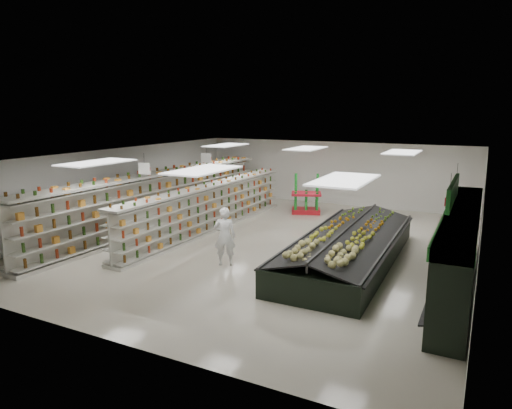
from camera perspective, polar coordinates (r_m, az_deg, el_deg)
The scene contains 16 objects.
floor at distance 16.80m, azimuth 1.18°, elevation -4.82°, with size 16.00×16.00×0.00m, color beige.
ceiling at distance 16.18m, azimuth 1.23°, elevation 6.11°, with size 14.00×16.00×0.02m, color white.
wall_back at distance 23.78m, azimuth 9.61°, elevation 3.89°, with size 14.00×0.02×3.20m, color white.
wall_front at distance 10.06m, azimuth -19.14°, elevation -7.44°, with size 14.00×0.02×3.20m, color white.
wall_left at distance 20.39m, azimuth -16.83°, elevation 2.26°, with size 0.02×16.00×3.20m, color white.
wall_right at distance 14.86m, azimuth 26.34°, elevation -1.89°, with size 0.02×16.00×3.20m, color white.
produce_wall_case at distance 13.50m, azimuth 24.10°, elevation -4.55°, with size 0.93×8.00×2.20m.
aisle_sign_near at distance 16.63m, azimuth -13.78°, elevation 4.38°, with size 0.52×0.06×0.75m.
aisle_sign_far at distance 19.82m, azimuth -6.23°, elevation 5.79°, with size 0.52×0.06×0.75m.
hortifruti_banner at distance 13.21m, azimuth 23.37°, elevation 1.45°, with size 0.12×3.20×0.95m.
gondola_left at distance 19.12m, azimuth -11.98°, elevation 0.26°, with size 1.65×13.38×2.31m.
gondola_center at distance 18.44m, azimuth -5.83°, elevation -0.63°, with size 1.09×10.76×1.86m.
produce_island at distance 14.91m, azimuth 11.46°, elevation -5.06°, with size 2.95×7.94×1.18m.
soda_endcap at distance 21.51m, azimuth 6.31°, elevation 1.14°, with size 1.62×1.37×1.76m.
shopper_main at distance 14.25m, azimuth -3.93°, elevation -3.99°, with size 0.68×0.45×1.86m, color white.
shopper_background at distance 20.55m, azimuth -2.07°, elevation 0.53°, with size 0.77×0.47×1.58m, color tan.
Camera 1 is at (6.96, -14.51, 4.80)m, focal length 32.00 mm.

